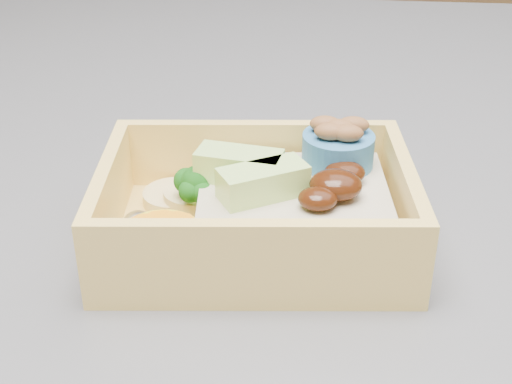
# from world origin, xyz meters

# --- Properties ---
(bento_box) EXTENTS (0.17, 0.13, 0.06)m
(bento_box) POSITION_xyz_m (-0.02, -0.21, 0.94)
(bento_box) COLOR #FACF67
(bento_box) RESTS_ON island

